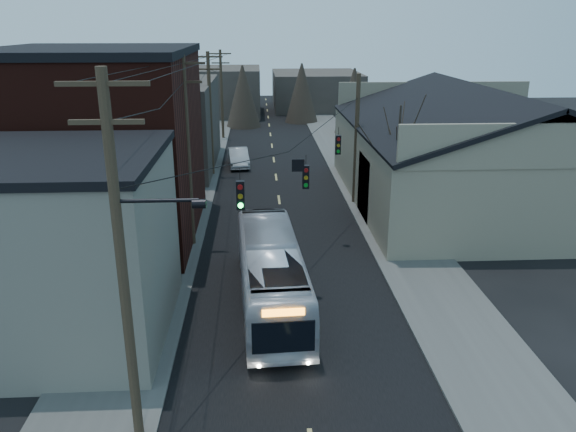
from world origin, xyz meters
The scene contains 13 objects.
road_surface centered at (0.00, 30.00, 0.01)m, with size 9.00×110.00×0.02m, color black.
sidewalk_left centered at (-6.50, 30.00, 0.06)m, with size 4.00×110.00×0.12m, color #474744.
sidewalk_right centered at (6.50, 30.00, 0.06)m, with size 4.00×110.00×0.12m, color #474744.
building_clapboard centered at (-9.00, 9.00, 3.50)m, with size 8.00×8.00×7.00m, color slate.
building_brick centered at (-10.00, 20.00, 5.00)m, with size 10.00×12.00×10.00m, color black.
building_left_far centered at (-9.50, 36.00, 3.50)m, with size 9.00×14.00×7.00m, color #38322D.
warehouse centered at (13.00, 25.00, 2.70)m, with size 16.16×20.60×7.73m.
building_far_left centered at (-6.00, 65.00, 3.00)m, with size 10.00×12.00×6.00m, color #38322D.
building_far_right centered at (7.00, 70.00, 2.50)m, with size 12.00×14.00×5.00m, color #38322D.
bare_tree centered at (6.50, 20.00, 3.60)m, with size 0.40×0.40×7.20m, color black.
utility_lines centered at (-3.11, 24.14, 4.95)m, with size 11.24×45.28×10.50m.
bus centered at (-0.92, 10.89, 1.46)m, with size 2.46×10.51×2.93m, color silver.
parked_car centered at (-3.04, 35.84, 0.75)m, with size 1.59×4.55×1.50m, color #AAACB1.
Camera 1 is at (-1.38, -10.68, 11.43)m, focal length 35.00 mm.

